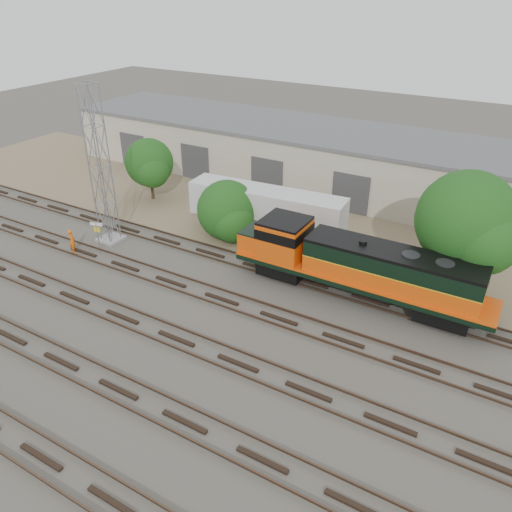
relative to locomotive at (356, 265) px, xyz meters
The scene contains 12 objects.
ground 9.37m from the locomotive, 138.75° to the right, with size 140.00×140.00×0.00m, color #47423A.
dirt_strip 11.52m from the locomotive, 127.24° to the left, with size 80.00×16.00×0.02m, color #726047.
tracks 11.51m from the locomotive, 127.24° to the right, with size 80.00×20.40×0.28m.
warehouse 18.29m from the locomotive, 111.82° to the left, with size 58.40×10.40×5.30m.
locomotive is the anchor object (origin of this frame).
signal_tower 19.04m from the locomotive, behind, with size 1.70×1.70×11.51m.
sign_post 18.39m from the locomotive, 168.45° to the right, with size 0.94×0.27×2.34m.
worker 20.18m from the locomotive, 166.43° to the right, with size 0.65×0.43×1.79m, color orange.
semi_trailer 9.79m from the locomotive, 151.08° to the left, with size 12.28×3.33×3.73m.
tree_west 21.84m from the locomotive, 164.62° to the left, with size 4.40×4.19×5.49m.
tree_mid 11.69m from the locomotive, 164.26° to the left, with size 4.84×4.61×4.61m.
tree_east 6.99m from the locomotive, 31.63° to the left, with size 6.20×5.91×7.98m.
Camera 1 is at (14.75, -19.59, 17.43)m, focal length 35.00 mm.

